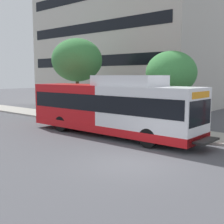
# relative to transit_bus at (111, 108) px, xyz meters

# --- Properties ---
(ground_plane) EXTENTS (120.00, 120.00, 0.00)m
(ground_plane) POSITION_rel_transit_bus_xyz_m (-3.86, 3.57, -1.70)
(ground_plane) COLOR #4C4C51
(sidewalk_curb) EXTENTS (3.00, 56.00, 0.14)m
(sidewalk_curb) POSITION_rel_transit_bus_xyz_m (3.14, 1.57, -1.63)
(sidewalk_curb) COLOR #A8A399
(sidewalk_curb) RESTS_ON ground
(transit_bus) EXTENTS (2.58, 12.25, 3.65)m
(transit_bus) POSITION_rel_transit_bus_xyz_m (0.00, 0.00, 0.00)
(transit_bus) COLOR white
(transit_bus) RESTS_ON ground
(street_tree_near_stop) EXTENTS (3.31, 3.31, 5.09)m
(street_tree_near_stop) POSITION_rel_transit_bus_xyz_m (3.79, -1.92, 2.10)
(street_tree_near_stop) COLOR #4C3823
(street_tree_near_stop) RESTS_ON sidewalk_curb
(street_tree_mid_block) EXTENTS (4.25, 4.25, 6.60)m
(street_tree_mid_block) POSITION_rel_transit_bus_xyz_m (3.79, 7.09, 3.21)
(street_tree_mid_block) COLOR #4C3823
(street_tree_mid_block) RESTS_ON sidewalk_curb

